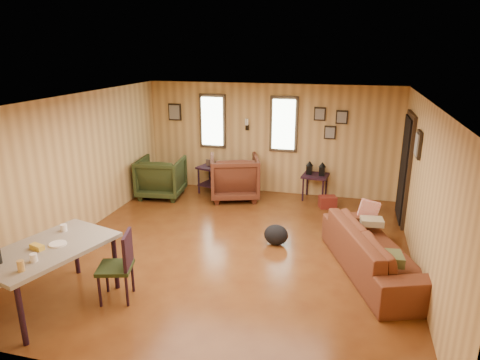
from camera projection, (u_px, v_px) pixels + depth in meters
The scene contains 11 objects.
room at pixel (248, 174), 6.79m from camera, with size 5.54×6.04×2.44m.
sofa at pixel (378, 243), 6.09m from camera, with size 2.33×0.68×0.91m, color brown.
recliner_brown at pixel (234, 175), 9.13m from camera, with size 1.01×0.94×1.03m, color #552819.
recliner_green at pixel (161, 175), 9.25m from camera, with size 0.92×0.86×0.95m, color #283317.
end_table at pixel (213, 175), 9.51m from camera, with size 0.72×0.68×0.75m.
side_table at pixel (315, 174), 9.05m from camera, with size 0.58×0.58×0.84m.
cooler at pixel (328, 202), 8.69m from camera, with size 0.39×0.33×0.24m.
backpack at pixel (276, 235), 7.04m from camera, with size 0.42×0.33×0.35m.
sofa_pillows at pixel (377, 235), 6.26m from camera, with size 0.60×1.77×0.36m.
dining_table at pixel (47, 253), 5.23m from camera, with size 1.33×1.76×1.02m.
dining_chair at pixel (120, 263), 5.41m from camera, with size 0.52×0.52×0.93m.
Camera 1 is at (1.68, -6.06, 3.13)m, focal length 32.00 mm.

